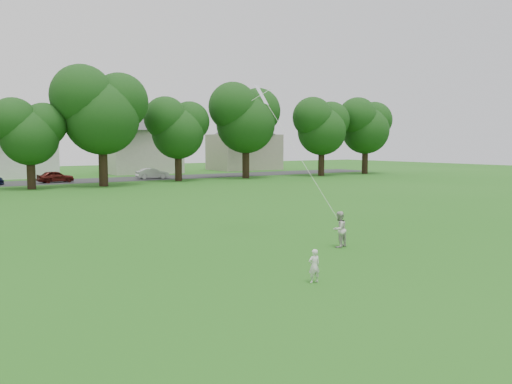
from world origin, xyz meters
TOP-DOWN VIEW (x-y plane):
  - ground at (0.00, 0.00)m, footprint 160.00×160.00m
  - street at (0.00, 42.00)m, footprint 90.00×7.00m
  - toddler at (0.90, -0.61)m, footprint 0.37×0.27m
  - older_boy at (4.74, 2.51)m, footprint 0.74×0.64m
  - kite at (4.31, 4.41)m, footprint 0.98×2.38m
  - tree_row at (3.62, 35.17)m, footprint 84.14×8.74m
  - house_row at (0.06, 52.00)m, footprint 77.91×14.18m

SIDE VIEW (x-z plane):
  - ground at x=0.00m, z-range 0.00..0.00m
  - street at x=0.00m, z-range 0.00..0.01m
  - toddler at x=0.90m, z-range 0.00..0.93m
  - older_boy at x=4.74m, z-range 0.00..1.33m
  - kite at x=4.31m, z-range 0.27..6.50m
  - house_row at x=0.06m, z-range -0.12..9.99m
  - tree_row at x=3.62m, z-range 0.99..11.97m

